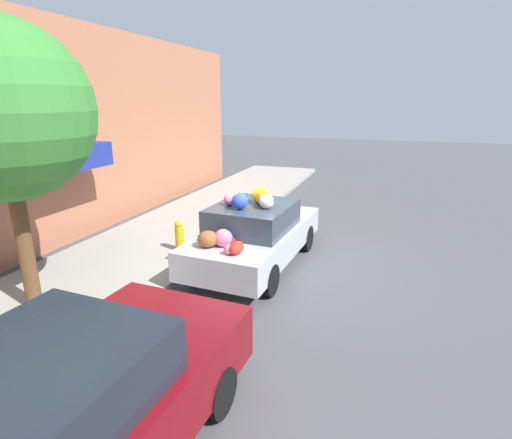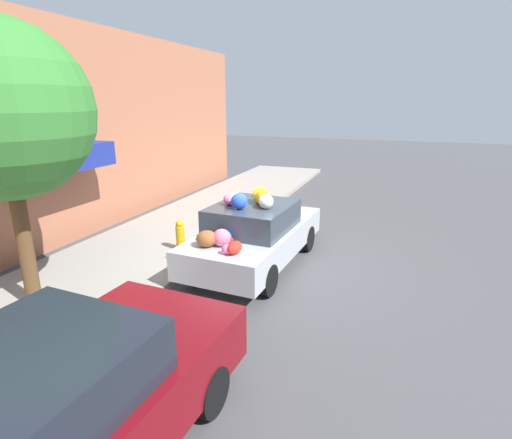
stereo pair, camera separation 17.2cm
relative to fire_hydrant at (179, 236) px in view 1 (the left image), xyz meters
name	(u,v)px [view 1 (the left image)]	position (x,y,z in m)	size (l,w,h in m)	color
ground_plane	(256,264)	(0.11, -1.80, -0.48)	(60.00, 60.00, 0.00)	#4C4C4F
sidewalk_curb	(149,247)	(0.11, 0.90, -0.41)	(24.00, 3.20, 0.14)	#9E998E
building_facade	(58,136)	(0.01, 3.11, 2.11)	(18.00, 1.20, 5.25)	#B26B4C
street_tree	(1,112)	(-3.07, 0.97, 2.76)	(2.63, 2.63, 4.43)	brown
fire_hydrant	(179,236)	(0.00, 0.00, 0.00)	(0.20, 0.20, 0.70)	gold
art_car	(255,233)	(0.05, -1.79, 0.25)	(4.07, 1.91, 1.70)	#B7BABF
parked_car_plain	(57,423)	(-5.39, -1.92, 0.27)	(4.30, 2.05, 1.50)	maroon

